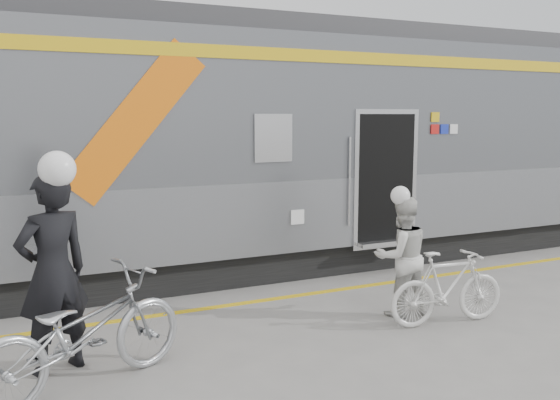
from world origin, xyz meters
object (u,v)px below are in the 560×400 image
bicycle_left (83,332)px  woman (402,256)px  man (53,273)px  bicycle_right (448,288)px

bicycle_left → woman: size_ratio=1.39×
man → woman: (4.21, -0.04, -0.25)m
woman → bicycle_right: size_ratio=0.99×
man → bicycle_right: man is taller
bicycle_right → woman: bearing=35.7°
bicycle_left → bicycle_right: bearing=-113.2°
man → bicycle_right: bearing=149.9°
bicycle_left → bicycle_right: bicycle_left is taller
woman → bicycle_right: (0.30, -0.55, -0.30)m
bicycle_left → bicycle_right: (4.31, -0.04, -0.09)m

